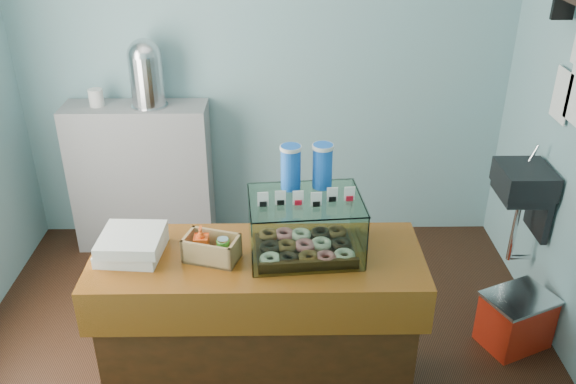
{
  "coord_description": "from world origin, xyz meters",
  "views": [
    {
      "loc": [
        0.12,
        -2.7,
        2.53
      ],
      "look_at": [
        0.15,
        -0.15,
        1.19
      ],
      "focal_mm": 38.0,
      "sensor_mm": 36.0,
      "label": 1
    }
  ],
  "objects_px": {
    "counter": "(259,327)",
    "coffee_urn": "(146,71)",
    "display_case": "(305,220)",
    "red_cooler": "(516,320)"
  },
  "relations": [
    {
      "from": "counter",
      "to": "coffee_urn",
      "type": "xyz_separation_m",
      "value": [
        -0.79,
        1.57,
        0.89
      ]
    },
    {
      "from": "counter",
      "to": "display_case",
      "type": "xyz_separation_m",
      "value": [
        0.23,
        0.06,
        0.6
      ]
    },
    {
      "from": "coffee_urn",
      "to": "counter",
      "type": "bearing_deg",
      "value": -63.34
    },
    {
      "from": "counter",
      "to": "red_cooler",
      "type": "xyz_separation_m",
      "value": [
        1.51,
        0.39,
        -0.29
      ]
    },
    {
      "from": "coffee_urn",
      "to": "display_case",
      "type": "bearing_deg",
      "value": -55.94
    },
    {
      "from": "display_case",
      "to": "coffee_urn",
      "type": "bearing_deg",
      "value": 119.14
    },
    {
      "from": "counter",
      "to": "display_case",
      "type": "relative_size",
      "value": 2.84
    },
    {
      "from": "counter",
      "to": "display_case",
      "type": "height_order",
      "value": "display_case"
    },
    {
      "from": "display_case",
      "to": "red_cooler",
      "type": "distance_m",
      "value": 1.59
    },
    {
      "from": "display_case",
      "to": "red_cooler",
      "type": "bearing_deg",
      "value": 9.44
    }
  ]
}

